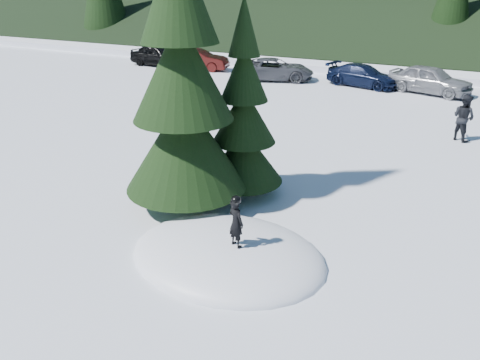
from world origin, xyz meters
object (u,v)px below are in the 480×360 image
at_px(spruce_tall, 182,83).
at_px(spruce_short, 244,122).
at_px(child_skier, 236,223).
at_px(car_3, 363,76).
at_px(car_2, 275,69).
at_px(car_0, 159,55).
at_px(car_4, 430,80).
at_px(car_1, 197,60).
at_px(adult_0, 463,118).

xyz_separation_m(spruce_tall, spruce_short, (1.00, 1.40, -1.22)).
xyz_separation_m(child_skier, car_3, (-1.94, 19.46, -0.42)).
height_order(car_2, car_3, car_2).
height_order(car_0, car_4, car_4).
distance_m(car_0, car_4, 18.03).
xyz_separation_m(car_0, car_4, (18.02, -0.52, 0.01)).
bearing_deg(car_1, car_0, 73.36).
height_order(child_skier, car_4, child_skier).
relative_size(child_skier, car_1, 0.26).
relative_size(spruce_short, car_3, 1.28).
bearing_deg(adult_0, child_skier, 107.75).
height_order(spruce_tall, adult_0, spruce_tall).
bearing_deg(spruce_tall, spruce_short, 54.46).
distance_m(car_0, car_2, 9.28).
xyz_separation_m(adult_0, car_4, (-2.05, 7.85, -0.14)).
xyz_separation_m(car_0, car_3, (14.42, -0.33, -0.13)).
bearing_deg(adult_0, spruce_tall, 92.35).
xyz_separation_m(spruce_short, car_3, (-0.43, 16.07, -1.49)).
height_order(spruce_short, car_4, spruce_short).
bearing_deg(child_skier, car_1, -33.83).
xyz_separation_m(car_1, car_4, (14.77, -0.39, 0.05)).
xyz_separation_m(spruce_short, car_4, (3.18, 15.88, -1.36)).
xyz_separation_m(car_1, car_2, (5.98, -0.83, -0.04)).
bearing_deg(adult_0, car_0, 13.18).
bearing_deg(car_1, child_skier, -160.67).
relative_size(spruce_short, car_2, 1.15).
xyz_separation_m(car_2, car_3, (5.19, 0.63, -0.04)).
bearing_deg(spruce_tall, car_2, 105.32).
bearing_deg(child_skier, car_2, -46.79).
bearing_deg(spruce_short, car_2, 109.98).
xyz_separation_m(child_skier, adult_0, (3.72, 11.42, -0.14)).
height_order(spruce_short, car_0, spruce_short).
height_order(adult_0, car_3, adult_0).
relative_size(spruce_short, car_1, 1.29).
relative_size(child_skier, car_3, 0.26).
relative_size(spruce_tall, child_skier, 7.92).
bearing_deg(child_skier, car_3, -61.83).
distance_m(spruce_short, car_2, 16.50).
distance_m(spruce_tall, car_2, 17.67).
bearing_deg(car_1, spruce_tall, -163.42).
height_order(spruce_short, car_1, spruce_short).
relative_size(adult_0, car_2, 0.38).
bearing_deg(spruce_short, child_skier, -65.95).
distance_m(adult_0, car_1, 18.73).
bearing_deg(car_4, adult_0, -148.07).
xyz_separation_m(spruce_short, adult_0, (5.23, 8.04, -1.22)).
relative_size(child_skier, adult_0, 0.62).
bearing_deg(car_1, adult_0, -130.44).
distance_m(car_1, car_4, 14.77).
relative_size(car_1, car_4, 0.96).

